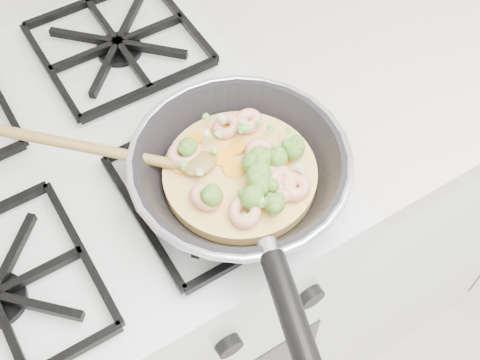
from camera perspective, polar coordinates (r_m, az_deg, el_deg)
stove at (r=1.25m, az=-11.00°, el=-10.09°), size 0.60×0.60×0.92m
counter_right at (r=1.52m, az=17.06°, el=4.65°), size 1.00×0.60×0.90m
skillet at (r=0.77m, az=0.08°, el=0.70°), size 0.43×0.51×0.10m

